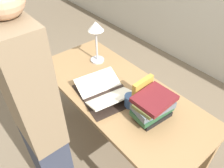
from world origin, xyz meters
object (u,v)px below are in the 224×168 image
at_px(person_reader, 40,129).
at_px(book_standing_upright, 142,92).
at_px(reading_lamp, 96,32).
at_px(open_book, 104,92).
at_px(book_stack_tall, 153,106).
at_px(coffee_mug, 130,101).

bearing_deg(person_reader, book_standing_upright, -103.67).
relative_size(reading_lamp, person_reader, 0.22).
xyz_separation_m(open_book, book_standing_upright, (0.26, 0.15, 0.09)).
xyz_separation_m(book_stack_tall, person_reader, (-0.32, -0.68, 0.00)).
xyz_separation_m(book_stack_tall, book_standing_upright, (-0.14, 0.03, 0.01)).
distance_m(book_standing_upright, reading_lamp, 0.70).
bearing_deg(person_reader, open_book, -81.90).
xyz_separation_m(book_stack_tall, coffee_mug, (-0.17, -0.05, -0.05)).
bearing_deg(reading_lamp, book_standing_upright, -7.47).
distance_m(book_stack_tall, person_reader, 0.75).
relative_size(open_book, book_stack_tall, 1.66).
relative_size(book_standing_upright, reading_lamp, 0.57).
relative_size(coffee_mug, person_reader, 0.07).
bearing_deg(book_stack_tall, book_standing_upright, 166.27).
distance_m(book_standing_upright, person_reader, 0.74).
bearing_deg(book_standing_upright, coffee_mug, -114.92).
bearing_deg(reading_lamp, open_book, -30.33).
xyz_separation_m(coffee_mug, person_reader, (-0.14, -0.64, 0.05)).
bearing_deg(open_book, reading_lamp, 158.81).
relative_size(open_book, coffee_mug, 4.23).
xyz_separation_m(book_standing_upright, reading_lamp, (-0.67, 0.09, 0.19)).
xyz_separation_m(open_book, person_reader, (0.08, -0.56, 0.08)).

